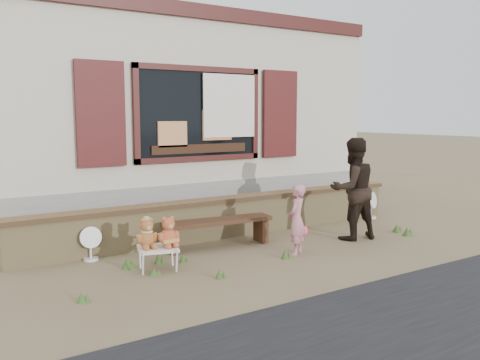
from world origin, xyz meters
TOP-DOWN VIEW (x-y plane):
  - ground at (0.00, 0.00)m, footprint 80.00×80.00m
  - shopfront at (0.00, 4.49)m, footprint 8.04×5.13m
  - brick_wall at (0.00, 1.00)m, footprint 7.10×0.36m
  - bench at (-0.49, 0.46)m, footprint 1.75×0.54m
  - folding_chair at (-1.75, -0.13)m, footprint 0.62×0.58m
  - teddy_bear_left at (-1.89, -0.09)m, footprint 0.36×0.33m
  - teddy_bear_right at (-1.62, -0.17)m, footprint 0.36×0.33m
  - child at (0.27, -0.51)m, footprint 0.45×0.42m
  - adult at (1.63, -0.27)m, footprint 0.90×0.75m
  - fan_left at (-2.37, 0.80)m, footprint 0.31×0.21m
  - fan_right at (3.17, 0.75)m, footprint 0.34×0.22m
  - grass_tufts at (-0.41, -0.30)m, footprint 5.71×1.16m

SIDE VIEW (x-z plane):
  - ground at x=0.00m, z-range 0.00..0.00m
  - grass_tufts at x=-0.41m, z-range -0.01..0.15m
  - fan_left at x=-2.37m, z-range 0.00..0.49m
  - fan_right at x=3.17m, z-range 0.00..0.53m
  - folding_chair at x=-1.75m, z-range 0.13..0.44m
  - bench at x=-0.49m, z-range 0.10..0.54m
  - brick_wall at x=0.00m, z-range 0.01..0.67m
  - teddy_bear_left at x=-1.89m, z-range 0.31..0.72m
  - child at x=0.27m, z-range 0.00..1.04m
  - teddy_bear_right at x=-1.62m, z-range 0.31..0.72m
  - adult at x=1.63m, z-range 0.00..1.67m
  - shopfront at x=0.00m, z-range 0.00..4.00m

